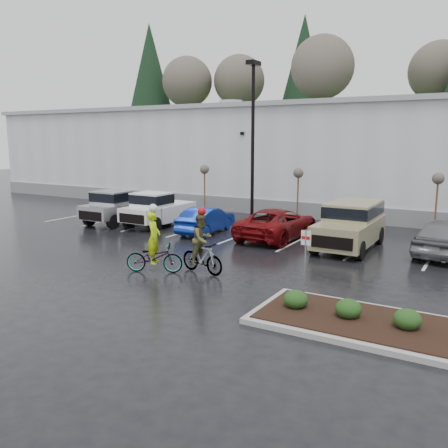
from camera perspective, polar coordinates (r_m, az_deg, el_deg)
The scene contains 21 objects.
ground at distance 16.48m, azimuth -3.20°, elevation -7.06°, with size 120.00×120.00×0.00m, color black.
warehouse at distance 36.18m, azimuth 16.48°, elevation 7.89°, with size 60.50×15.50×7.20m.
wooded_ridge at distance 58.78m, azimuth 21.94°, elevation 7.71°, with size 80.00×25.00×6.00m, color #213C19.
lamppost at distance 28.14m, azimuth 3.49°, elevation 11.87°, with size 0.50×1.00×9.22m.
sapling_west at distance 31.06m, azimuth -2.36°, elevation 6.27°, with size 0.60×0.60×3.20m.
sapling_mid at distance 28.11m, azimuth 8.93°, elevation 5.73°, with size 0.60×0.60×3.20m.
sapling_east at distance 26.33m, azimuth 24.35°, elevation 4.64°, with size 0.60×0.60×3.20m.
curb_island at distance 13.14m, azimuth 21.11°, elevation -12.02°, with size 8.00×3.00×0.15m, color gray.
mulch_bed at distance 13.11m, azimuth 21.14°, elevation -11.63°, with size 7.60×2.60×0.04m, color black.
shrub_a at distance 13.74m, azimuth 8.64°, elevation -8.94°, with size 0.70×0.70×0.52m, color #163813.
shrub_b at distance 13.30m, azimuth 14.74°, elevation -9.82°, with size 0.70×0.70×0.52m, color #163813.
shrub_c at distance 13.02m, azimuth 21.21°, elevation -10.64°, with size 0.70×0.70×0.52m, color #163813.
fire_lane_sign at distance 14.60m, azimuth 9.76°, elevation -3.74°, with size 0.30×0.05×2.20m.
pickup_silver at distance 28.47m, azimuth -12.09°, elevation 2.14°, with size 2.10×5.20×1.96m, color #AAABB2, non-canonical shape.
pickup_white at distance 27.18m, azimuth -7.47°, elevation 1.90°, with size 2.10×5.20×1.96m, color white, non-canonical shape.
car_blue at distance 24.80m, azimuth -2.15°, elevation 0.49°, with size 1.45×4.17×1.37m, color navy.
car_red at distance 23.58m, azimuth 6.43°, elevation 0.07°, with size 2.48×5.38×1.50m, color maroon.
suv_tan at distance 21.93m, azimuth 14.86°, elevation -0.24°, with size 2.20×5.10×2.06m, color gray, non-canonical shape.
car_grey at distance 22.14m, azimuth 25.15°, elevation -1.37°, with size 1.91×4.74×1.61m, color slate.
cyclist_hivis at distance 17.71m, azimuth -8.39°, elevation -3.29°, with size 2.23×1.52×2.56m.
cyclist_olive at distance 17.38m, azimuth -2.66°, elevation -3.09°, with size 1.96×0.98×2.45m.
Camera 1 is at (8.70, -13.10, 4.92)m, focal length 38.00 mm.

